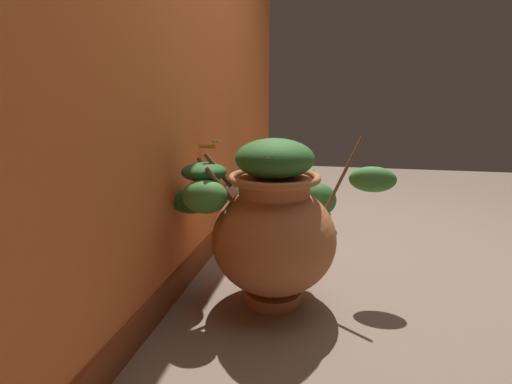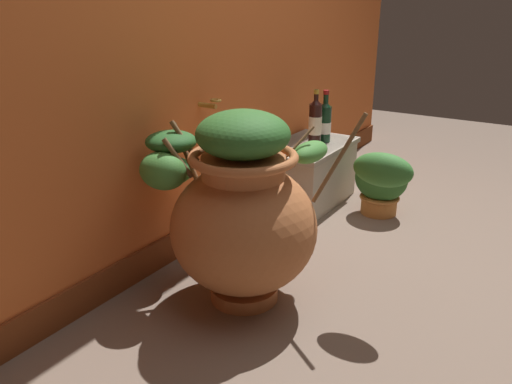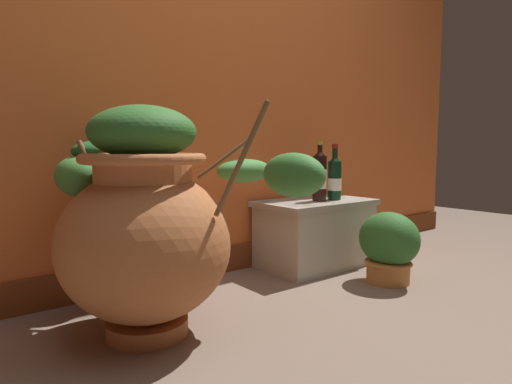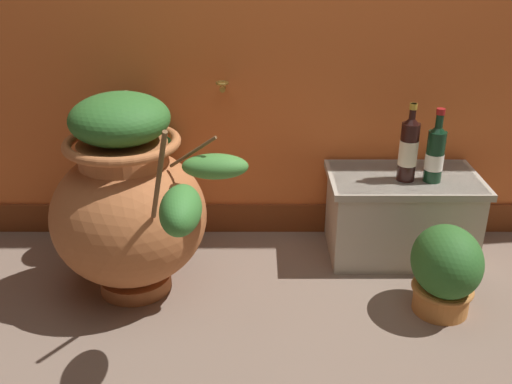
{
  "view_description": "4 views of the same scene",
  "coord_description": "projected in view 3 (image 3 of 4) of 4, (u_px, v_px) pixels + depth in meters",
  "views": [
    {
      "loc": [
        -2.27,
        0.35,
        0.99
      ],
      "look_at": [
        0.05,
        0.82,
        0.41
      ],
      "focal_mm": 26.45,
      "sensor_mm": 36.0,
      "label": 1
    },
    {
      "loc": [
        -2.16,
        -0.48,
        1.22
      ],
      "look_at": [
        -0.07,
        0.86,
        0.28
      ],
      "focal_mm": 36.41,
      "sensor_mm": 36.0,
      "label": 2
    },
    {
      "loc": [
        -1.17,
        -0.82,
        0.67
      ],
      "look_at": [
        0.09,
        0.81,
        0.46
      ],
      "focal_mm": 30.4,
      "sensor_mm": 36.0,
      "label": 3
    },
    {
      "loc": [
        -0.07,
        -1.42,
        1.36
      ],
      "look_at": [
        -0.07,
        0.72,
        0.38
      ],
      "focal_mm": 40.95,
      "sensor_mm": 36.0,
      "label": 4
    }
  ],
  "objects": [
    {
      "name": "potted_shrub",
      "position": [
        389.0,
        246.0,
        2.15
      ],
      "size": [
        0.26,
        0.31,
        0.35
      ],
      "color": "#CC7F3D",
      "rests_on": "ground_plane"
    },
    {
      "name": "stone_ledge",
      "position": [
        315.0,
        231.0,
        2.45
      ],
      "size": [
        0.65,
        0.4,
        0.38
      ],
      "color": "beige",
      "rests_on": "ground_plane"
    },
    {
      "name": "back_wall",
      "position": [
        196.0,
        27.0,
        2.23
      ],
      "size": [
        4.4,
        0.33,
        2.6
      ],
      "color": "#D6662D",
      "rests_on": "ground_plane"
    },
    {
      "name": "terracotta_urn",
      "position": [
        145.0,
        225.0,
        1.53
      ],
      "size": [
        0.77,
        1.13,
        0.82
      ],
      "color": "#B26638",
      "rests_on": "ground_plane"
    },
    {
      "name": "wine_bottle_left",
      "position": [
        335.0,
        177.0,
        2.45
      ],
      "size": [
        0.08,
        0.08,
        0.32
      ],
      "color": "black",
      "rests_on": "stone_ledge"
    },
    {
      "name": "wine_bottle_middle",
      "position": [
        320.0,
        175.0,
        2.39
      ],
      "size": [
        0.08,
        0.08,
        0.33
      ],
      "color": "black",
      "rests_on": "stone_ledge"
    },
    {
      "name": "ground_plane",
      "position": [
        385.0,
        352.0,
        1.42
      ],
      "size": [
        7.0,
        7.0,
        0.0
      ],
      "primitive_type": "plane",
      "color": "#7A6656"
    }
  ]
}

